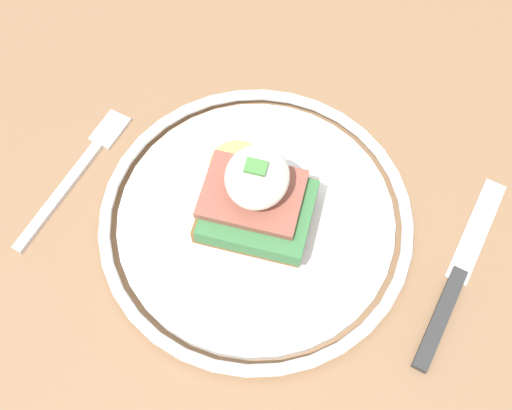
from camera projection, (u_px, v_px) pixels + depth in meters
ground_plane at (265, 394)px, 1.18m from camera, size 6.00×6.00×0.00m
dining_table at (272, 278)px, 0.63m from camera, size 1.12×0.83×0.72m
plate at (256, 220)px, 0.53m from camera, size 0.26×0.26×0.02m
sandwich at (256, 198)px, 0.50m from camera, size 0.10×0.10×0.08m
fork at (78, 171)px, 0.56m from camera, size 0.05×0.15×0.00m
knife at (454, 285)px, 0.51m from camera, size 0.06×0.18×0.01m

